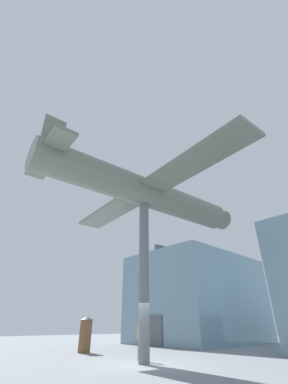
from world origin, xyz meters
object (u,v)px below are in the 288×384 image
(suspended_airplane, at_px, (146,193))
(visitor_person, at_px, (140,336))
(support_pylon_central, at_px, (144,274))
(info_kiosk, at_px, (85,334))

(suspended_airplane, bearing_deg, visitor_person, 156.68)
(suspended_airplane, height_order, visitor_person, suspended_airplane)
(support_pylon_central, height_order, info_kiosk, support_pylon_central)
(support_pylon_central, height_order, suspended_airplane, suspended_airplane)
(suspended_airplane, height_order, info_kiosk, suspended_airplane)
(visitor_person, bearing_deg, support_pylon_central, 153.59)
(support_pylon_central, bearing_deg, suspended_airplane, 85.10)
(info_kiosk, bearing_deg, suspended_airplane, -5.60)
(support_pylon_central, bearing_deg, info_kiosk, 173.01)
(visitor_person, relative_size, info_kiosk, 0.88)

